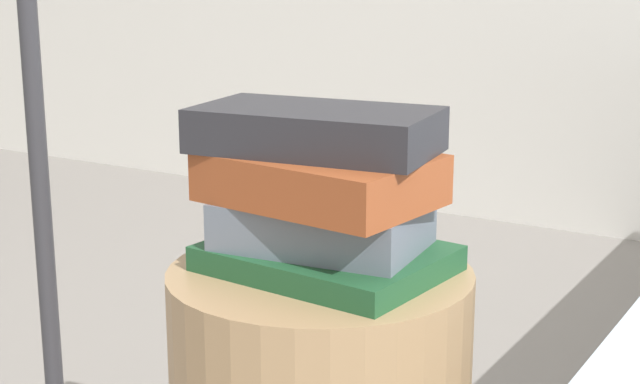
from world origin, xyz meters
name	(u,v)px	position (x,y,z in m)	size (l,w,h in m)	color
book_forest	(327,258)	(0.01, 0.01, 0.49)	(0.28, 0.21, 0.03)	#1E512D
book_slate	(320,223)	(0.00, 0.01, 0.54)	(0.24, 0.16, 0.06)	slate
book_rust	(323,178)	(0.00, 0.00, 0.60)	(0.26, 0.18, 0.06)	#994723
book_charcoal	(316,130)	(-0.01, 0.01, 0.65)	(0.29, 0.16, 0.05)	#28282D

